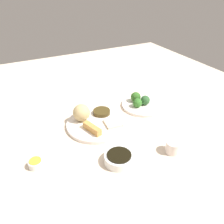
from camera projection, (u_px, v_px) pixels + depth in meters
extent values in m
cube|color=beige|center=(95.00, 127.00, 1.08)|extent=(2.20, 2.20, 0.02)
cylinder|color=white|center=(97.00, 123.00, 1.08)|extent=(0.29, 0.29, 0.02)
sphere|color=tan|center=(81.00, 113.00, 1.07)|extent=(0.08, 0.08, 0.08)
cube|color=#D2974A|center=(92.00, 128.00, 1.00)|extent=(0.05, 0.10, 0.03)
cube|color=beige|center=(113.00, 123.00, 1.06)|extent=(0.08, 0.08, 0.01)
cylinder|color=#463718|center=(102.00, 112.00, 1.13)|extent=(0.09, 0.09, 0.02)
cylinder|color=white|center=(143.00, 105.00, 1.23)|extent=(0.23, 0.23, 0.01)
sphere|color=#2F5D2F|center=(145.00, 100.00, 1.21)|extent=(0.05, 0.05, 0.05)
sphere|color=#347128|center=(137.00, 103.00, 1.19)|extent=(0.05, 0.05, 0.05)
sphere|color=#346823|center=(136.00, 97.00, 1.24)|extent=(0.05, 0.05, 0.05)
cylinder|color=white|center=(119.00, 159.00, 0.86)|extent=(0.11, 0.11, 0.03)
cylinder|color=black|center=(119.00, 155.00, 0.85)|extent=(0.09, 0.09, 0.00)
cylinder|color=white|center=(36.00, 164.00, 0.85)|extent=(0.05, 0.05, 0.03)
cylinder|color=yellow|center=(35.00, 161.00, 0.84)|extent=(0.04, 0.04, 0.00)
cylinder|color=white|center=(173.00, 147.00, 0.91)|extent=(0.06, 0.06, 0.05)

